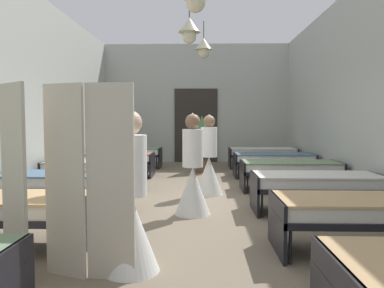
{
  "coord_description": "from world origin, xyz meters",
  "views": [
    {
      "loc": [
        0.23,
        -6.5,
        1.39
      ],
      "look_at": [
        0.0,
        1.35,
        0.88
      ],
      "focal_mm": 35.22,
      "sensor_mm": 36.0,
      "label": 1
    }
  ],
  "objects_px": {
    "nurse_mid_aisle": "(131,214)",
    "bed_right_row_4": "(274,159)",
    "bed_left_row_1": "(1,208)",
    "nurse_far_aisle": "(209,166)",
    "bed_right_row_3": "(290,168)",
    "bed_right_row_5": "(262,153)",
    "bed_left_row_3": "(94,168)",
    "privacy_screen": "(63,182)",
    "bed_right_row_2": "(317,183)",
    "bed_right_row_1": "(367,211)",
    "bed_left_row_2": "(61,182)",
    "potted_plant": "(202,136)",
    "bed_left_row_5": "(128,152)",
    "bed_left_row_4": "(114,159)",
    "nurse_near_aisle": "(193,179)"
  },
  "relations": [
    {
      "from": "nurse_mid_aisle",
      "to": "bed_right_row_4",
      "type": "bearing_deg",
      "value": 138.73
    },
    {
      "from": "bed_left_row_1",
      "to": "nurse_far_aisle",
      "type": "distance_m",
      "value": 3.78
    },
    {
      "from": "bed_right_row_3",
      "to": "bed_right_row_5",
      "type": "bearing_deg",
      "value": 90.0
    },
    {
      "from": "bed_left_row_3",
      "to": "privacy_screen",
      "type": "relative_size",
      "value": 1.12
    },
    {
      "from": "bed_right_row_2",
      "to": "nurse_mid_aisle",
      "type": "bearing_deg",
      "value": -135.93
    },
    {
      "from": "bed_right_row_1",
      "to": "bed_left_row_1",
      "type": "bearing_deg",
      "value": 180.0
    },
    {
      "from": "bed_right_row_1",
      "to": "privacy_screen",
      "type": "xyz_separation_m",
      "value": [
        -2.92,
        -0.72,
        0.41
      ]
    },
    {
      "from": "bed_right_row_1",
      "to": "bed_right_row_3",
      "type": "distance_m",
      "value": 3.44
    },
    {
      "from": "bed_left_row_2",
      "to": "potted_plant",
      "type": "bearing_deg",
      "value": 63.25
    },
    {
      "from": "bed_left_row_1",
      "to": "privacy_screen",
      "type": "height_order",
      "value": "privacy_screen"
    },
    {
      "from": "bed_left_row_1",
      "to": "nurse_far_aisle",
      "type": "height_order",
      "value": "nurse_far_aisle"
    },
    {
      "from": "potted_plant",
      "to": "bed_right_row_3",
      "type": "bearing_deg",
      "value": -55.4
    },
    {
      "from": "bed_left_row_5",
      "to": "bed_right_row_5",
      "type": "distance_m",
      "value": 3.87
    },
    {
      "from": "bed_right_row_5",
      "to": "potted_plant",
      "type": "height_order",
      "value": "potted_plant"
    },
    {
      "from": "bed_left_row_4",
      "to": "potted_plant",
      "type": "height_order",
      "value": "potted_plant"
    },
    {
      "from": "bed_right_row_3",
      "to": "nurse_near_aisle",
      "type": "bearing_deg",
      "value": -134.03
    },
    {
      "from": "bed_right_row_4",
      "to": "bed_right_row_1",
      "type": "bearing_deg",
      "value": -90.0
    },
    {
      "from": "bed_right_row_5",
      "to": "bed_right_row_1",
      "type": "bearing_deg",
      "value": -90.0
    },
    {
      "from": "bed_left_row_5",
      "to": "bed_right_row_1",
      "type": "bearing_deg",
      "value": -60.65
    },
    {
      "from": "bed_right_row_1",
      "to": "privacy_screen",
      "type": "distance_m",
      "value": 3.04
    },
    {
      "from": "bed_left_row_5",
      "to": "nurse_near_aisle",
      "type": "bearing_deg",
      "value": -69.41
    },
    {
      "from": "bed_left_row_3",
      "to": "bed_left_row_1",
      "type": "bearing_deg",
      "value": -90.0
    },
    {
      "from": "bed_left_row_4",
      "to": "nurse_mid_aisle",
      "type": "relative_size",
      "value": 1.28
    },
    {
      "from": "bed_right_row_2",
      "to": "bed_left_row_5",
      "type": "distance_m",
      "value": 6.45
    },
    {
      "from": "nurse_mid_aisle",
      "to": "bed_left_row_5",
      "type": "bearing_deg",
      "value": 172.58
    },
    {
      "from": "bed_left_row_2",
      "to": "bed_right_row_2",
      "type": "bearing_deg",
      "value": 0.0
    },
    {
      "from": "bed_right_row_1",
      "to": "bed_left_row_2",
      "type": "bearing_deg",
      "value": 156.03
    },
    {
      "from": "bed_left_row_4",
      "to": "nurse_far_aisle",
      "type": "height_order",
      "value": "nurse_far_aisle"
    },
    {
      "from": "bed_right_row_4",
      "to": "privacy_screen",
      "type": "xyz_separation_m",
      "value": [
        -2.92,
        -5.89,
        0.41
      ]
    },
    {
      "from": "bed_left_row_3",
      "to": "bed_right_row_4",
      "type": "relative_size",
      "value": 1.0
    },
    {
      "from": "bed_right_row_2",
      "to": "bed_left_row_3",
      "type": "relative_size",
      "value": 1.0
    },
    {
      "from": "nurse_far_aisle",
      "to": "potted_plant",
      "type": "height_order",
      "value": "potted_plant"
    },
    {
      "from": "bed_right_row_1",
      "to": "nurse_far_aisle",
      "type": "bearing_deg",
      "value": 117.86
    },
    {
      "from": "nurse_near_aisle",
      "to": "privacy_screen",
      "type": "relative_size",
      "value": 0.87
    },
    {
      "from": "bed_left_row_4",
      "to": "nurse_near_aisle",
      "type": "xyz_separation_m",
      "value": [
        2.02,
        -3.64,
        0.09
      ]
    },
    {
      "from": "bed_right_row_3",
      "to": "nurse_near_aisle",
      "type": "height_order",
      "value": "nurse_near_aisle"
    },
    {
      "from": "bed_left_row_1",
      "to": "bed_right_row_2",
      "type": "height_order",
      "value": "same"
    },
    {
      "from": "bed_left_row_4",
      "to": "bed_left_row_5",
      "type": "bearing_deg",
      "value": 90.0
    },
    {
      "from": "bed_left_row_3",
      "to": "nurse_near_aisle",
      "type": "distance_m",
      "value": 2.79
    },
    {
      "from": "bed_left_row_3",
      "to": "nurse_mid_aisle",
      "type": "bearing_deg",
      "value": -69.39
    },
    {
      "from": "bed_right_row_1",
      "to": "potted_plant",
      "type": "xyz_separation_m",
      "value": [
        -1.74,
        5.96,
        0.51
      ]
    },
    {
      "from": "bed_left_row_4",
      "to": "bed_right_row_5",
      "type": "xyz_separation_m",
      "value": [
        3.87,
        1.72,
        0.0
      ]
    },
    {
      "from": "bed_right_row_5",
      "to": "nurse_near_aisle",
      "type": "xyz_separation_m",
      "value": [
        -1.86,
        -5.36,
        0.09
      ]
    },
    {
      "from": "bed_right_row_3",
      "to": "nurse_near_aisle",
      "type": "xyz_separation_m",
      "value": [
        -1.86,
        -1.92,
        0.09
      ]
    },
    {
      "from": "bed_left_row_2",
      "to": "bed_left_row_5",
      "type": "relative_size",
      "value": 1.0
    },
    {
      "from": "nurse_far_aisle",
      "to": "bed_right_row_4",
      "type": "bearing_deg",
      "value": -73.57
    },
    {
      "from": "bed_left_row_2",
      "to": "bed_right_row_3",
      "type": "height_order",
      "value": "same"
    },
    {
      "from": "potted_plant",
      "to": "bed_right_row_1",
      "type": "bearing_deg",
      "value": -73.76
    },
    {
      "from": "bed_left_row_2",
      "to": "nurse_mid_aisle",
      "type": "relative_size",
      "value": 1.28
    },
    {
      "from": "bed_right_row_2",
      "to": "potted_plant",
      "type": "xyz_separation_m",
      "value": [
        -1.74,
        4.24,
        0.51
      ]
    }
  ]
}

